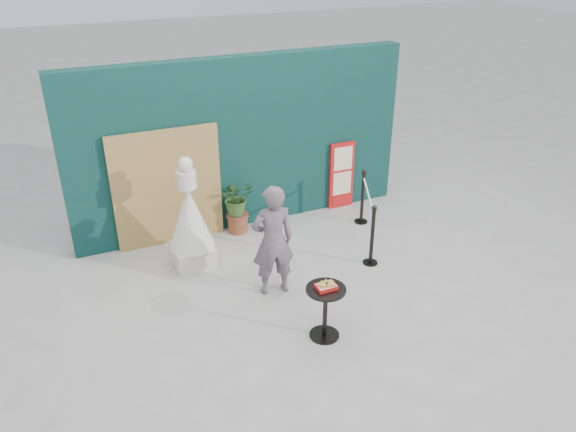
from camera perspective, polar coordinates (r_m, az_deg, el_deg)
The scene contains 10 objects.
ground at distance 7.97m, azimuth 3.59°, elevation -10.03°, with size 60.00×60.00×0.00m, color #ADAAA5.
back_wall at distance 9.82m, azimuth -4.70°, elevation 7.34°, with size 6.00×0.30×3.00m, color #0B3330.
bamboo_fence at distance 9.48m, azimuth -12.13°, elevation 2.79°, with size 1.80×0.08×2.00m, color tan.
woman at distance 7.99m, azimuth -1.56°, elevation -2.52°, with size 0.62×0.41×1.71m, color slate.
menu_board at distance 10.71m, azimuth 5.46°, elevation 4.13°, with size 0.50×0.07×1.30m.
statue at distance 8.84m, azimuth -9.89°, elevation -0.66°, with size 0.72×0.72×1.83m.
cafe_table at distance 7.32m, azimuth 3.82°, elevation -8.99°, with size 0.52×0.52×0.75m.
food_basket at distance 7.16m, azimuth 3.90°, elevation -7.10°, with size 0.26×0.19×0.11m.
planter at distance 9.81m, azimuth -5.22°, elevation 1.43°, with size 0.58×0.51×0.99m.
stanchion_barrier at distance 9.57m, azimuth 8.03°, elevation 0.03°, with size 0.84×1.54×1.03m.
Camera 1 is at (-3.04, -5.59, 4.80)m, focal length 35.00 mm.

